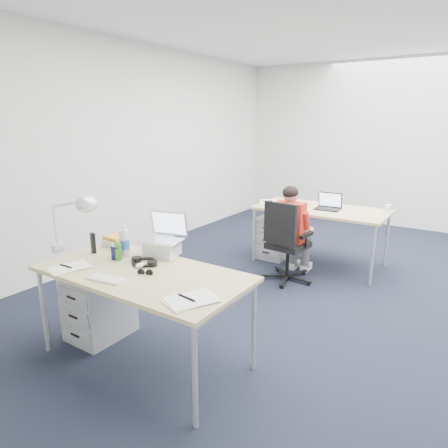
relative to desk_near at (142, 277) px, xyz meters
The scene contains 24 objects.
floor 2.19m from the desk_near, 62.20° to the left, with size 7.00×7.00×0.00m, color black.
room 2.32m from the desk_near, 62.20° to the left, with size 6.02×7.02×2.80m.
desk_near is the anchor object (origin of this frame).
desk_far 2.80m from the desk_near, 83.17° to the left, with size 1.60×0.80×0.73m.
office_chair 2.10m from the desk_near, 83.68° to the left, with size 0.64×0.64×0.94m.
seated_person 2.22m from the desk_near, 84.08° to the left, with size 0.33×0.58×1.09m.
drawer_pedestal_near 0.71m from the desk_near, behind, with size 0.40×0.50×0.55m, color #AAAEAF.
drawer_pedestal_far 2.79m from the desk_near, 95.55° to the left, with size 0.40×0.50×0.55m, color #AAAEAF.
silver_laptop 0.43m from the desk_near, 107.76° to the left, with size 0.32×0.25×0.34m, color silver, non-canonical shape.
wireless_keyboard 0.27m from the desk_near, 110.16° to the right, with size 0.27×0.11×0.01m, color white.
computer_mouse 0.11m from the desk_near, 139.69° to the left, with size 0.06×0.09×0.03m, color white.
headphones 0.17m from the desk_near, 128.02° to the left, with size 0.25×0.19×0.04m, color black, non-canonical shape.
can_koozie 0.39m from the desk_near, 167.32° to the left, with size 0.08×0.08×0.13m, color #151643.
water_bottle 0.44m from the desk_near, 153.69° to the left, with size 0.08×0.08×0.25m, color silver.
bear_figurine 0.37m from the desk_near, 166.72° to the left, with size 0.08×0.06×0.15m, color #206D1D, non-canonical shape.
book_stack 0.70m from the desk_near, 153.60° to the left, with size 0.20×0.15×0.09m, color silver.
cordless_phone 0.65m from the desk_near, behind, with size 0.05×0.03×0.17m, color black.
papers_left 0.57m from the desk_near, 152.69° to the right, with size 0.20×0.28×0.01m, color #E6C585.
papers_right 0.63m from the desk_near, 17.95° to the right, with size 0.22×0.31×0.01m, color #E6C585.
sunglasses 0.09m from the desk_near, 24.64° to the right, with size 0.12×0.05×0.03m, color black, non-canonical shape.
desk_lamp 0.82m from the desk_near, behind, with size 0.48×0.18×0.55m, color silver, non-canonical shape.
dark_laptop 2.80m from the desk_near, 81.20° to the left, with size 0.29×0.29×0.21m, color black, non-canonical shape.
far_cup 3.20m from the desk_near, 70.19° to the left, with size 0.07×0.07×0.10m, color white.
far_papers 2.79m from the desk_near, 98.02° to the left, with size 0.22×0.32×0.01m, color white.
Camera 1 is at (1.05, -3.79, 1.81)m, focal length 32.00 mm.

